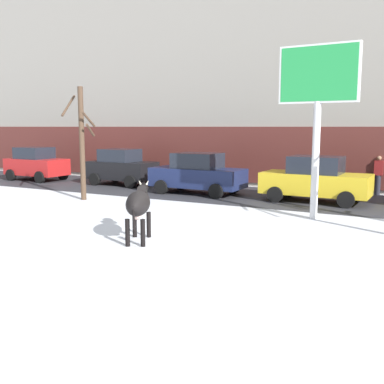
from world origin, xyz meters
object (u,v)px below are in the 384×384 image
Objects in this scene: car_red_hatchback at (36,164)px; bare_tree_left_lot at (82,141)px; car_navy_sedan at (197,174)px; car_black_hatchback at (122,167)px; billboard at (318,85)px; cow_black at (139,204)px; car_yellow_sedan at (315,180)px; pedestrian_near_billboard at (378,175)px.

bare_tree_left_lot is at bearing -30.58° from car_red_hatchback.
car_red_hatchback reaches higher than car_navy_sedan.
car_black_hatchback is (5.53, 0.53, 0.00)m from car_red_hatchback.
billboard is 1.21× the size of bare_tree_left_lot.
car_yellow_sedan reaches higher than cow_black.
car_black_hatchback is 12.37m from pedestrian_near_billboard.
cow_black is 1.10× the size of pedestrian_near_billboard.
car_black_hatchback is 5.12m from bare_tree_left_lot.
car_black_hatchback is (-7.40, 9.32, -0.07)m from cow_black.
pedestrian_near_billboard is (12.13, 2.42, -0.05)m from car_black_hatchback.
car_red_hatchback is at bearing -174.52° from car_black_hatchback.
cow_black is at bearing -73.28° from car_navy_sedan.
car_navy_sedan is at bearing -178.14° from car_yellow_sedan.
pedestrian_near_billboard is (17.66, 2.95, -0.05)m from car_red_hatchback.
billboard reaches higher than cow_black.
car_navy_sedan is at bearing 47.22° from bare_tree_left_lot.
bare_tree_left_lot is (-3.42, -3.69, 1.53)m from car_navy_sedan.
billboard reaches higher than car_red_hatchback.
bare_tree_left_lot is at bearing -72.48° from car_black_hatchback.
car_yellow_sedan is 0.92× the size of bare_tree_left_lot.
car_yellow_sedan is at bearing 1.86° from car_navy_sedan.
car_black_hatchback is at bearing 175.43° from car_yellow_sedan.
billboard is 1.31× the size of car_yellow_sedan.
billboard is 7.59m from pedestrian_near_billboard.
cow_black is at bearing -38.13° from bare_tree_left_lot.
car_black_hatchback is at bearing 168.72° from car_navy_sedan.
cow_black is at bearing -34.20° from car_red_hatchback.
car_black_hatchback reaches higher than pedestrian_near_billboard.
car_red_hatchback is at bearing -170.52° from pedestrian_near_billboard.
cow_black is 15.64m from car_red_hatchback.
cow_black is at bearing -51.55° from car_black_hatchback.
car_navy_sedan and car_yellow_sedan have the same top height.
car_navy_sedan is 1.00× the size of car_yellow_sedan.
pedestrian_near_billboard is at bearing 25.12° from car_navy_sedan.
cow_black is at bearing -123.81° from billboard.
cow_black is 8.93m from car_yellow_sedan.
cow_black is 0.34× the size of billboard.
cow_black is 7.67m from bare_tree_left_lot.
car_black_hatchback is at bearing -168.72° from pedestrian_near_billboard.
car_black_hatchback is 10.13m from car_yellow_sedan.
car_navy_sedan is at bearing -2.44° from car_red_hatchback.
car_navy_sedan is 5.21m from car_yellow_sedan.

